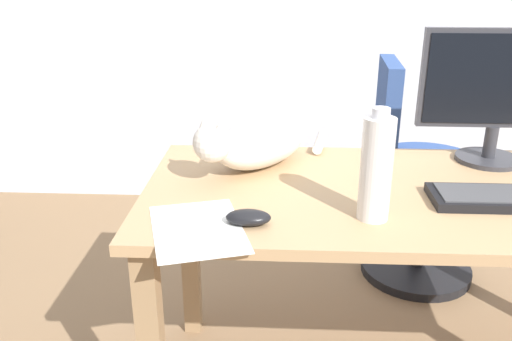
# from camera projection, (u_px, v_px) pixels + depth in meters

# --- Properties ---
(desk) EXTENTS (1.53, 0.71, 0.72)m
(desk) POSITION_uv_depth(u_px,v_px,m) (413.00, 221.00, 1.54)
(desk) COLOR tan
(desk) RESTS_ON ground_plane
(office_chair) EXTENTS (0.48, 0.48, 0.95)m
(office_chair) POSITION_uv_depth(u_px,v_px,m) (413.00, 187.00, 2.30)
(office_chair) COLOR black
(office_chair) RESTS_ON ground_plane
(monitor) EXTENTS (0.48, 0.20, 0.42)m
(monitor) POSITION_uv_depth(u_px,v_px,m) (499.00, 91.00, 1.64)
(monitor) COLOR #333338
(monitor) RESTS_ON desk
(cat) EXTENTS (0.41, 0.49, 0.20)m
(cat) POSITION_uv_depth(u_px,v_px,m) (257.00, 142.00, 1.65)
(cat) COLOR silver
(cat) RESTS_ON desk
(computer_mouse) EXTENTS (0.11, 0.06, 0.04)m
(computer_mouse) POSITION_uv_depth(u_px,v_px,m) (248.00, 217.00, 1.30)
(computer_mouse) COLOR black
(computer_mouse) RESTS_ON desk
(paper_sheet) EXTENTS (0.29, 0.34, 0.00)m
(paper_sheet) POSITION_uv_depth(u_px,v_px,m) (198.00, 228.00, 1.29)
(paper_sheet) COLOR white
(paper_sheet) RESTS_ON desk
(water_bottle) EXTENTS (0.08, 0.08, 0.28)m
(water_bottle) POSITION_uv_depth(u_px,v_px,m) (376.00, 168.00, 1.29)
(water_bottle) COLOR silver
(water_bottle) RESTS_ON desk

